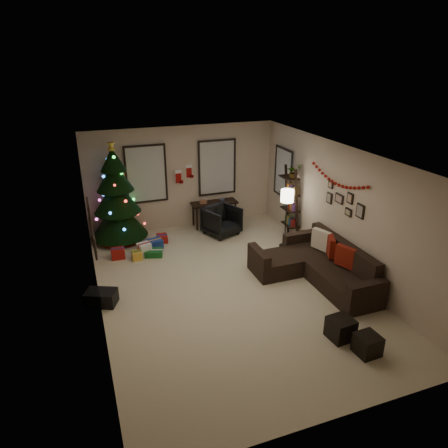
{
  "coord_description": "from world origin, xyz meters",
  "views": [
    {
      "loc": [
        -2.6,
        -6.76,
        4.41
      ],
      "look_at": [
        0.1,
        0.6,
        1.15
      ],
      "focal_mm": 33.3,
      "sensor_mm": 36.0,
      "label": 1
    }
  ],
  "objects": [
    {
      "name": "wall_back",
      "position": [
        0.0,
        3.5,
        1.35
      ],
      "size": [
        5.0,
        0.0,
        5.0
      ],
      "primitive_type": "plane",
      "rotation": [
        1.57,
        0.0,
        0.0
      ],
      "color": "beige",
      "rests_on": "floor"
    },
    {
      "name": "storage_bin",
      "position": [
        -2.47,
        0.29,
        0.14
      ],
      "size": [
        0.66,
        0.57,
        0.28
      ],
      "primitive_type": "cube",
      "rotation": [
        0.0,
        0.0,
        -0.42
      ],
      "color": "black",
      "rests_on": "floor"
    },
    {
      "name": "art_map",
      "position": [
        -2.48,
        0.93,
        1.59
      ],
      "size": [
        0.04,
        0.6,
        0.5
      ],
      "color": "black",
      "rests_on": "wall_left"
    },
    {
      "name": "pillow_red_b",
      "position": [
        2.21,
        -0.15,
        0.64
      ],
      "size": [
        0.27,
        0.43,
        0.42
      ],
      "primitive_type": "cube",
      "rotation": [
        0.0,
        0.0,
        -0.42
      ],
      "color": "maroon",
      "rests_on": "sofa"
    },
    {
      "name": "stocking_left",
      "position": [
        -0.14,
        3.33,
        1.45
      ],
      "size": [
        0.2,
        0.05,
        0.36
      ],
      "color": "#990F0C",
      "rests_on": "wall_back"
    },
    {
      "name": "christmas_tree",
      "position": [
        -1.76,
        3.13,
        1.06
      ],
      "size": [
        1.38,
        1.38,
        2.56
      ],
      "rotation": [
        0.0,
        0.0,
        -0.06
      ],
      "color": "black",
      "rests_on": "floor"
    },
    {
      "name": "potted_plant",
      "position": [
        2.3,
        1.72,
        1.81
      ],
      "size": [
        0.53,
        0.49,
        0.5
      ],
      "primitive_type": "imported",
      "rotation": [
        0.0,
        0.0,
        0.26
      ],
      "color": "#4C4C4C",
      "rests_on": "bookshelf"
    },
    {
      "name": "garland",
      "position": [
        2.45,
        0.19,
        1.99
      ],
      "size": [
        0.08,
        1.9,
        0.3
      ],
      "primitive_type": null,
      "color": "#A5140C",
      "rests_on": "wall_right"
    },
    {
      "name": "floor_lamp",
      "position": [
        1.95,
        1.35,
        1.21
      ],
      "size": [
        0.31,
        0.31,
        1.45
      ],
      "rotation": [
        0.0,
        0.0,
        0.13
      ],
      "color": "black",
      "rests_on": "floor"
    },
    {
      "name": "ottoman_near",
      "position": [
        1.16,
        -2.11,
        0.18
      ],
      "size": [
        0.42,
        0.42,
        0.37
      ],
      "primitive_type": "cube",
      "rotation": [
        0.0,
        0.0,
        0.09
      ],
      "color": "black",
      "rests_on": "floor"
    },
    {
      "name": "stocking_right",
      "position": [
        0.19,
        3.5,
        1.51
      ],
      "size": [
        0.2,
        0.05,
        0.36
      ],
      "color": "#990F0C",
      "rests_on": "wall_back"
    },
    {
      "name": "window_back_right",
      "position": [
        0.95,
        3.47,
        1.55
      ],
      "size": [
        1.05,
        0.06,
        1.5
      ],
      "color": "#728CB2",
      "rests_on": "wall_back"
    },
    {
      "name": "bookshelf",
      "position": [
        2.3,
        1.77,
        0.9
      ],
      "size": [
        0.3,
        0.55,
        1.87
      ],
      "color": "black",
      "rests_on": "floor"
    },
    {
      "name": "window_back_left",
      "position": [
        -0.95,
        3.47,
        1.55
      ],
      "size": [
        1.05,
        0.06,
        1.5
      ],
      "color": "#728CB2",
      "rests_on": "wall_back"
    },
    {
      "name": "floor",
      "position": [
        0.0,
        0.0,
        0.0
      ],
      "size": [
        7.0,
        7.0,
        0.0
      ],
      "primitive_type": "plane",
      "color": "beige",
      "rests_on": "ground"
    },
    {
      "name": "pillow_cream",
      "position": [
        2.21,
        0.21,
        0.63
      ],
      "size": [
        0.27,
        0.45,
        0.44
      ],
      "primitive_type": "cube",
      "rotation": [
        0.0,
        0.0,
        0.34
      ],
      "color": "beige",
      "rests_on": "sofa"
    },
    {
      "name": "desk",
      "position": [
        0.78,
        3.22,
        0.59
      ],
      "size": [
        1.24,
        0.44,
        0.67
      ],
      "color": "black",
      "rests_on": "floor"
    },
    {
      "name": "sofa",
      "position": [
        1.86,
        -0.26,
        0.27
      ],
      "size": [
        1.77,
        2.58,
        0.84
      ],
      "color": "black",
      "rests_on": "floor"
    },
    {
      "name": "wall_front",
      "position": [
        0.0,
        -3.5,
        1.35
      ],
      "size": [
        5.0,
        0.0,
        5.0
      ],
      "primitive_type": "plane",
      "rotation": [
        -1.57,
        0.0,
        0.0
      ],
      "color": "beige",
      "rests_on": "floor"
    },
    {
      "name": "ceiling",
      "position": [
        0.0,
        0.0,
        2.7
      ],
      "size": [
        7.0,
        7.0,
        0.0
      ],
      "primitive_type": "plane",
      "rotation": [
        3.14,
        0.0,
        0.0
      ],
      "color": "white",
      "rests_on": "floor"
    },
    {
      "name": "ottoman_far",
      "position": [
        1.33,
        -2.58,
        0.17
      ],
      "size": [
        0.37,
        0.37,
        0.34
      ],
      "primitive_type": "cube",
      "rotation": [
        0.0,
        0.0,
        0.06
      ],
      "color": "black",
      "rests_on": "floor"
    },
    {
      "name": "art_abstract",
      "position": [
        -2.48,
        -0.32,
        1.51
      ],
      "size": [
        0.04,
        0.45,
        0.35
      ],
      "color": "black",
      "rests_on": "wall_left"
    },
    {
      "name": "gallery",
      "position": [
        2.48,
        -0.07,
        1.57
      ],
      "size": [
        0.03,
        1.25,
        0.54
      ],
      "color": "black",
      "rests_on": "wall_right"
    },
    {
      "name": "wall_right",
      "position": [
        2.5,
        0.0,
        1.35
      ],
      "size": [
        0.0,
        7.0,
        7.0
      ],
      "primitive_type": "plane",
      "rotation": [
        1.57,
        0.0,
        -1.57
      ],
      "color": "beige",
      "rests_on": "floor"
    },
    {
      "name": "desk_chair",
      "position": [
        0.76,
        2.57,
        0.37
      ],
      "size": [
        0.93,
        0.9,
        0.75
      ],
      "primitive_type": "imported",
      "rotation": [
        0.0,
        0.0,
        0.38
      ],
      "color": "black",
      "rests_on": "floor"
    },
    {
      "name": "wall_left",
      "position": [
        -2.5,
        0.0,
        1.35
      ],
      "size": [
        0.0,
        7.0,
        7.0
      ],
      "primitive_type": "plane",
      "rotation": [
        1.57,
        0.0,
        1.57
      ],
      "color": "beige",
      "rests_on": "floor"
    },
    {
      "name": "presents",
      "position": [
        -1.29,
        2.17,
        0.11
      ],
      "size": [
        1.43,
        1.01,
        0.3
      ],
      "rotation": [
        0.0,
        0.0,
        -0.21
      ],
      "color": "maroon",
      "rests_on": "floor"
    },
    {
      "name": "window_right_wall",
      "position": [
        2.47,
        2.55,
        1.5
      ],
      "size": [
        0.06,
        0.9,
        1.3
      ],
      "color": "#728CB2",
      "rests_on": "wall_right"
    },
    {
      "name": "pillow_red_a",
      "position": [
        2.21,
        -0.67,
        0.64
      ],
      "size": [
        0.26,
        0.44,
        0.42
      ],
      "primitive_type": "cube",
      "rotation": [
        0.0,
        0.0,
        0.38
      ],
      "color": "maroon",
      "rests_on": "sofa"
    }
  ]
}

